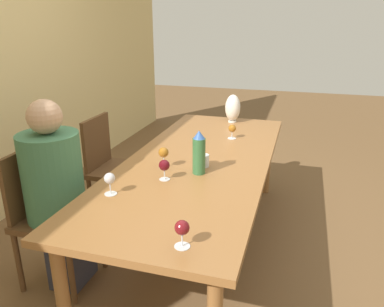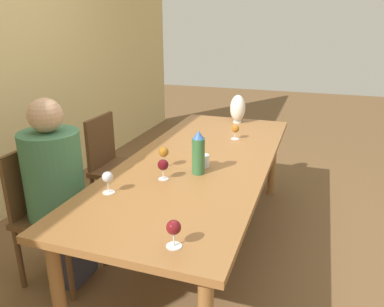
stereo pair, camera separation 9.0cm
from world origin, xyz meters
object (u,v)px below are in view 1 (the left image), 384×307
wine_glass_2 (232,129)px  wine_glass_4 (110,179)px  water_bottle (199,153)px  chair_near (49,212)px  water_tumbler (203,161)px  wine_glass_1 (182,229)px  wine_glass_3 (164,166)px  wine_glass_0 (164,153)px  person_near (57,191)px  vase (233,108)px  chair_far (112,165)px

wine_glass_2 → wine_glass_4: bearing=159.7°
water_bottle → chair_near: bearing=112.5°
water_bottle → wine_glass_2: size_ratio=2.39×
water_tumbler → wine_glass_1: 0.95m
wine_glass_1 → wine_glass_3: wine_glass_3 is taller
water_bottle → wine_glass_0: size_ratio=2.02×
wine_glass_4 → person_near: bearing=80.5°
water_bottle → chair_near: (-0.37, 0.89, -0.36)m
water_tumbler → wine_glass_0: bearing=110.8°
water_bottle → vase: bearing=1.5°
wine_glass_0 → wine_glass_4: (-0.47, 0.14, -0.01)m
wine_glass_0 → wine_glass_4: bearing=162.7°
wine_glass_4 → chair_far: (0.92, 0.50, -0.32)m
vase → person_near: (-1.68, 0.77, -0.21)m
water_bottle → wine_glass_0: (0.03, 0.25, -0.04)m
water_bottle → person_near: person_near is taller
water_tumbler → wine_glass_2: bearing=-5.7°
chair_near → chair_far: same height
water_tumbler → vase: vase is taller
water_bottle → water_tumbler: water_bottle is taller
wine_glass_4 → wine_glass_3: bearing=-38.1°
wine_glass_2 → vase: bearing=10.5°
chair_near → person_near: 0.18m
vase → chair_far: (-0.83, 0.86, -0.36)m
vase → wine_glass_0: (-1.29, 0.21, -0.04)m
wine_glass_2 → wine_glass_3: wine_glass_3 is taller
water_tumbler → chair_near: chair_near is taller
water_bottle → wine_glass_0: 0.25m
water_tumbler → wine_glass_3: 0.33m
wine_glass_1 → water_bottle: bearing=10.7°
water_bottle → chair_near: size_ratio=0.32×
chair_near → chair_far: bearing=0.0°
chair_far → wine_glass_2: bearing=-72.0°
wine_glass_2 → chair_near: bearing=140.6°
wine_glass_1 → wine_glass_4: 0.67m
vase → wine_glass_2: size_ratio=2.24×
wine_glass_3 → chair_near: (-0.21, 0.72, -0.32)m
water_tumbler → wine_glass_3: wine_glass_3 is taller
vase → wine_glass_3: bearing=174.6°
water_bottle → water_tumbler: bearing=2.6°
vase → chair_near: 1.92m
vase → wine_glass_4: bearing=168.4°
chair_near → wine_glass_3: bearing=-73.6°
water_bottle → wine_glass_4: (-0.44, 0.39, -0.05)m
wine_glass_4 → chair_near: size_ratio=0.14×
wine_glass_2 → water_tumbler: bearing=174.3°
wine_glass_1 → chair_far: 1.70m
water_bottle → wine_glass_2: 0.80m
water_bottle → wine_glass_1: 0.83m
vase → wine_glass_4: size_ratio=2.08×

